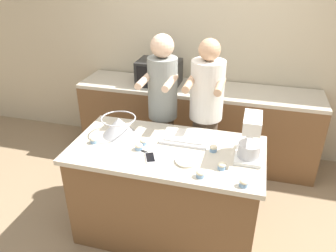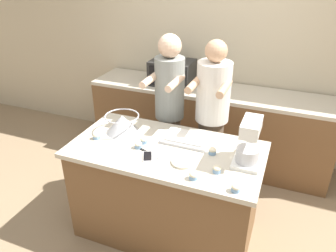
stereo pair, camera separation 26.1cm
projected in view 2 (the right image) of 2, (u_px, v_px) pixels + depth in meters
name	position (u px, v px, depth m)	size (l,w,h in m)	color
ground_plane	(166.00, 229.00, 3.08)	(16.00, 16.00, 0.00)	#937A5B
back_wall	(220.00, 45.00, 3.83)	(10.00, 0.06, 2.70)	beige
island_counter	(166.00, 191.00, 2.87)	(1.57, 0.82, 0.89)	brown
back_counter	(207.00, 125.00, 3.95)	(2.80, 0.60, 0.93)	brown
person_left	(169.00, 113.00, 3.21)	(0.30, 0.48, 1.68)	brown
person_right	(211.00, 123.00, 3.08)	(0.33, 0.49, 1.66)	brown
stand_mixer	(249.00, 144.00, 2.41)	(0.20, 0.30, 0.36)	white
mixing_bowl	(122.00, 123.00, 2.87)	(0.30, 0.30, 0.16)	#BCBCC1
baking_tray	(187.00, 138.00, 2.76)	(0.40, 0.27, 0.04)	silver
microwave_oven	(172.00, 72.00, 3.82)	(0.49, 0.37, 0.28)	black
cell_phone	(148.00, 157.00, 2.54)	(0.12, 0.16, 0.01)	silver
small_plate	(183.00, 162.00, 2.46)	(0.17, 0.17, 0.02)	beige
knife	(148.00, 153.00, 2.59)	(0.21, 0.09, 0.01)	#BCBCC1
cupcake_0	(193.00, 176.00, 2.28)	(0.06, 0.06, 0.06)	#759EC6
cupcake_1	(144.00, 140.00, 2.72)	(0.06, 0.06, 0.06)	#759EC6
cupcake_2	(217.00, 169.00, 2.35)	(0.06, 0.06, 0.06)	#759EC6
cupcake_3	(96.00, 136.00, 2.78)	(0.06, 0.06, 0.06)	#759EC6
cupcake_4	(212.00, 151.00, 2.57)	(0.06, 0.06, 0.06)	#759EC6
cupcake_5	(236.00, 188.00, 2.16)	(0.06, 0.06, 0.06)	#759EC6
cupcake_6	(138.00, 145.00, 2.65)	(0.06, 0.06, 0.06)	#759EC6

